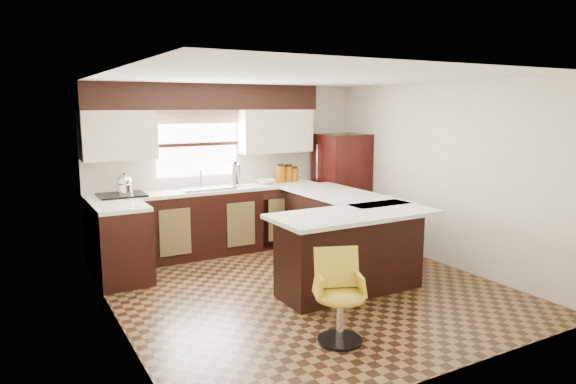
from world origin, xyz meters
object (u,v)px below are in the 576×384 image
refrigerator (341,186)px  bar_chair (341,298)px  peninsula_return (350,254)px  peninsula_long (339,230)px

refrigerator → bar_chair: bearing=-125.3°
peninsula_return → bar_chair: peninsula_return is taller
peninsula_long → bar_chair: bearing=-124.6°
peninsula_return → bar_chair: size_ratio=1.98×
peninsula_long → refrigerator: (0.82, 1.12, 0.38)m
peninsula_long → bar_chair: 2.38m
bar_chair → peninsula_long: bearing=76.8°
peninsula_long → bar_chair: (-1.35, -1.96, -0.03)m
refrigerator → peninsula_long: bearing=-126.4°
peninsula_long → peninsula_return: 1.11m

